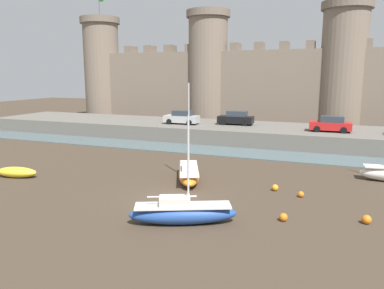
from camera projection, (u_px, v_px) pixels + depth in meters
name	position (u px, v px, depth m)	size (l,w,h in m)	color
ground_plane	(170.00, 200.00, 22.83)	(160.00, 160.00, 0.00)	#423528
water_channel	(234.00, 152.00, 36.49)	(80.00, 4.50, 0.10)	slate
quay_road	(251.00, 133.00, 42.97)	(68.33, 10.00, 1.73)	#666059
castle	(271.00, 77.00, 52.72)	(62.74, 6.41, 19.70)	#7A6B5B
sailboat_foreground_centre	(189.00, 173.00, 26.79)	(3.52, 5.64, 6.94)	orange
rowboat_near_channel_right	(17.00, 172.00, 27.71)	(3.30, 1.70, 0.78)	yellow
sailboat_midflat_left	(182.00, 213.00, 19.06)	(5.59, 3.51, 5.53)	#234793
mooring_buoy_near_channel	(301.00, 194.00, 23.23)	(0.38, 0.38, 0.38)	orange
mooring_buoy_near_shore	(275.00, 188.00, 24.52)	(0.42, 0.42, 0.42)	orange
mooring_buoy_mid_mud	(367.00, 219.00, 19.07)	(0.47, 0.47, 0.47)	orange
mooring_buoy_off_centre	(283.00, 217.00, 19.43)	(0.43, 0.43, 0.43)	orange
car_quay_centre_east	(182.00, 117.00, 44.40)	(4.15, 1.97, 1.62)	#B2B5B7
car_quay_west	(236.00, 118.00, 43.78)	(4.15, 1.97, 1.62)	black
car_quay_east	(331.00, 124.00, 38.38)	(4.15, 1.97, 1.62)	red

